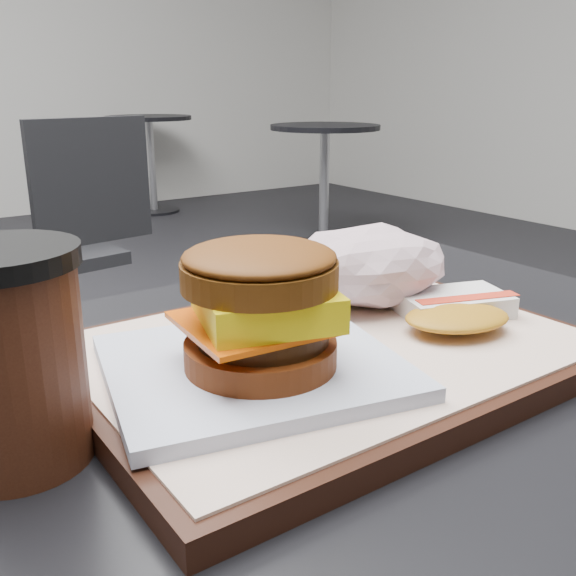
% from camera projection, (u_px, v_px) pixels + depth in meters
% --- Properties ---
extents(serving_tray, '(0.38, 0.28, 0.02)m').
position_uv_depth(serving_tray, '(328.00, 353.00, 0.49)').
color(serving_tray, black).
rests_on(serving_tray, customer_table).
extents(breakfast_sandwich, '(0.22, 0.21, 0.09)m').
position_uv_depth(breakfast_sandwich, '(258.00, 322.00, 0.42)').
color(breakfast_sandwich, white).
rests_on(breakfast_sandwich, serving_tray).
extents(hash_brown, '(0.13, 0.11, 0.02)m').
position_uv_depth(hash_brown, '(455.00, 310.00, 0.52)').
color(hash_brown, silver).
rests_on(hash_brown, serving_tray).
extents(crumpled_wrapper, '(0.15, 0.12, 0.07)m').
position_uv_depth(crumpled_wrapper, '(369.00, 265.00, 0.57)').
color(crumpled_wrapper, silver).
rests_on(crumpled_wrapper, serving_tray).
extents(coffee_cup, '(0.09, 0.09, 0.13)m').
position_uv_depth(coffee_cup, '(8.00, 355.00, 0.35)').
color(coffee_cup, '#3D1A0E').
rests_on(coffee_cup, customer_table).
extents(neighbor_chair, '(0.63, 0.47, 0.88)m').
position_uv_depth(neighbor_chair, '(59.00, 238.00, 2.04)').
color(neighbor_chair, '#ADADB2').
rests_on(neighbor_chair, ground).
extents(bg_table_near, '(0.66, 0.66, 0.75)m').
position_uv_depth(bg_table_near, '(325.00, 156.00, 3.90)').
color(bg_table_near, black).
rests_on(bg_table_near, ground).
extents(bg_table_far, '(0.66, 0.66, 0.75)m').
position_uv_depth(bg_table_far, '(150.00, 140.00, 5.01)').
color(bg_table_far, black).
rests_on(bg_table_far, ground).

